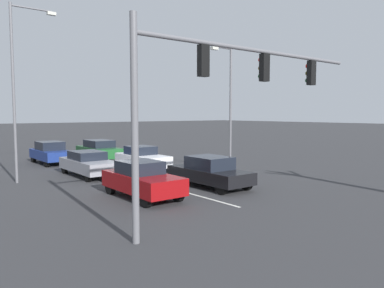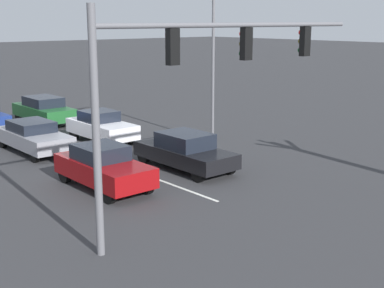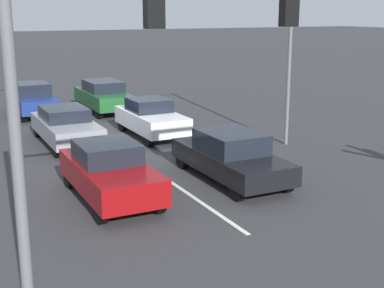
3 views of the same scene
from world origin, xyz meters
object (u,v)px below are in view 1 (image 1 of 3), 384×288
Objects in this scene: car_gray_midlane_second at (88,163)px; street_lamp_left_shoulder at (229,100)px; car_navy_midlane_third at (51,152)px; car_darkgreen_leftlane_third at (99,150)px; car_maroon_midlane_front at (142,179)px; traffic_signal_gantry at (225,81)px; car_white_leftlane_second at (142,158)px; car_black_leftlane_front at (209,172)px; street_lamp_right_shoulder at (18,81)px.

street_lamp_left_shoulder is at bearing 152.68° from car_gray_midlane_second.
car_darkgreen_leftlane_third is (-3.36, 0.63, 0.02)m from car_navy_midlane_third.
car_maroon_midlane_front is 0.42× the size of traffic_signal_gantry.
car_maroon_midlane_front reaches higher than car_white_leftlane_second.
traffic_signal_gantry is at bearing 89.57° from car_gray_midlane_second.
car_gray_midlane_second is 11.98m from traffic_signal_gantry.
car_black_leftlane_front reaches higher than car_gray_midlane_second.
street_lamp_left_shoulder reaches higher than car_navy_midlane_third.
street_lamp_right_shoulder is at bearing 40.15° from car_darkgreen_leftlane_third.
car_darkgreen_leftlane_third is at bearing -101.18° from traffic_signal_gantry.
car_white_leftlane_second is at bearing 90.45° from car_darkgreen_leftlane_third.
car_maroon_midlane_front is 0.55× the size of street_lamp_left_shoulder.
street_lamp_right_shoulder reaches higher than car_white_leftlane_second.
street_lamp_right_shoulder reaches higher than car_maroon_midlane_front.
car_gray_midlane_second is at bearing -63.09° from car_black_leftlane_front.
street_lamp_left_shoulder is at bearing -144.34° from car_black_leftlane_front.
street_lamp_right_shoulder is (3.48, 6.40, 4.38)m from car_navy_midlane_third.
street_lamp_left_shoulder reaches higher than car_black_leftlane_front.
car_white_leftlane_second is at bearing -120.68° from car_maroon_midlane_front.
car_white_leftlane_second reaches higher than car_black_leftlane_front.
car_white_leftlane_second is 0.41× the size of traffic_signal_gantry.
street_lamp_left_shoulder reaches higher than car_gray_midlane_second.
car_darkgreen_leftlane_third is at bearing -89.91° from car_black_leftlane_front.
street_lamp_left_shoulder is (-10.80, 3.95, -0.86)m from street_lamp_right_shoulder.
car_navy_midlane_third reaches higher than car_white_leftlane_second.
car_black_leftlane_front is 6.03m from street_lamp_left_shoulder.
car_gray_midlane_second is 0.61× the size of street_lamp_left_shoulder.
traffic_signal_gantry reaches higher than car_white_leftlane_second.
car_white_leftlane_second is at bearing -42.07° from street_lamp_left_shoulder.
car_navy_midlane_third is (3.38, -13.19, 0.06)m from car_black_leftlane_front.
car_maroon_midlane_front is (3.77, 0.04, 0.04)m from car_black_leftlane_front.
car_navy_midlane_third is 0.92× the size of car_darkgreen_leftlane_third.
car_navy_midlane_third is 3.42m from car_darkgreen_leftlane_third.
traffic_signal_gantry reaches higher than car_maroon_midlane_front.
traffic_signal_gantry is 1.33× the size of street_lamp_left_shoulder.
street_lamp_right_shoulder is 1.20× the size of street_lamp_left_shoulder.
street_lamp_left_shoulder reaches higher than car_darkgreen_leftlane_third.
street_lamp_right_shoulder is 11.54m from street_lamp_left_shoulder.
car_gray_midlane_second is 5.67m from street_lamp_right_shoulder.
car_navy_midlane_third is at bearing -89.75° from car_gray_midlane_second.
car_darkgreen_leftlane_third reaches higher than car_gray_midlane_second.
car_darkgreen_leftlane_third is (-3.75, -12.60, 0.04)m from car_maroon_midlane_front.
car_darkgreen_leftlane_third is at bearing -139.85° from street_lamp_right_shoulder.
car_black_leftlane_front is at bearing 90.09° from car_darkgreen_leftlane_third.
car_black_leftlane_front is at bearing 89.74° from car_white_leftlane_second.
car_white_leftlane_second is at bearing 116.55° from car_navy_midlane_third.
car_darkgreen_leftlane_third is 11.07m from street_lamp_left_shoulder.
street_lamp_right_shoulder is at bearing 61.48° from car_navy_midlane_third.
car_navy_midlane_third is (3.41, -6.82, 0.03)m from car_white_leftlane_second.
street_lamp_left_shoulder is at bearing 159.90° from street_lamp_right_shoulder.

